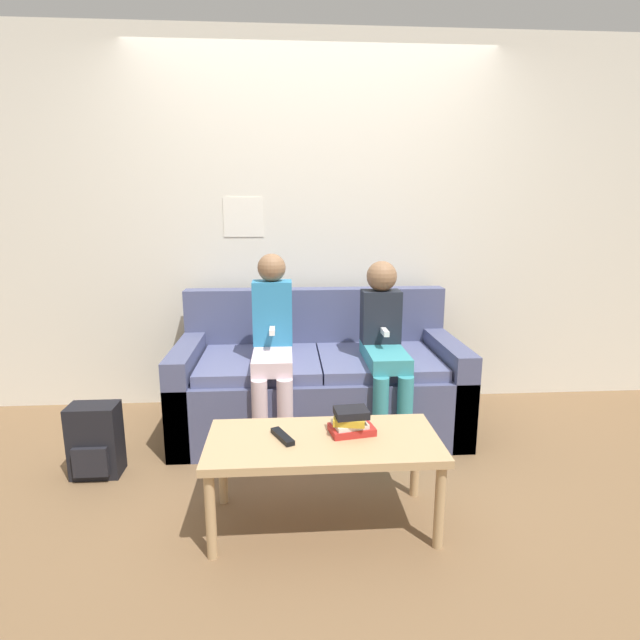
{
  "coord_description": "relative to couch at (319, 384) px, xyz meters",
  "views": [
    {
      "loc": [
        -0.2,
        -2.55,
        1.42
      ],
      "look_at": [
        0.0,
        0.41,
        0.76
      ],
      "focal_mm": 28.0,
      "sensor_mm": 36.0,
      "label": 1
    }
  ],
  "objects": [
    {
      "name": "wall_back",
      "position": [
        -0.0,
        0.52,
        1.0
      ],
      "size": [
        8.0,
        0.06,
        2.6
      ],
      "color": "silver",
      "rests_on": "ground_plane"
    },
    {
      "name": "person_left",
      "position": [
        -0.29,
        -0.2,
        0.35
      ],
      "size": [
        0.24,
        0.58,
        1.16
      ],
      "color": "silver",
      "rests_on": "ground_plane"
    },
    {
      "name": "backpack",
      "position": [
        -1.24,
        -0.54,
        -0.1
      ],
      "size": [
        0.26,
        0.19,
        0.4
      ],
      "color": "black",
      "rests_on": "ground_plane"
    },
    {
      "name": "book_stack",
      "position": [
        0.08,
        -1.01,
        0.18
      ],
      "size": [
        0.22,
        0.16,
        0.12
      ],
      "color": "red",
      "rests_on": "coffee_table"
    },
    {
      "name": "person_right",
      "position": [
        0.39,
        -0.2,
        0.34
      ],
      "size": [
        0.24,
        0.58,
        1.11
      ],
      "color": "teal",
      "rests_on": "ground_plane"
    },
    {
      "name": "ground_plane",
      "position": [
        0.0,
        -0.55,
        -0.3
      ],
      "size": [
        10.0,
        10.0,
        0.0
      ],
      "primitive_type": "plane",
      "color": "brown"
    },
    {
      "name": "coffee_table",
      "position": [
        -0.05,
        -1.06,
        0.08
      ],
      "size": [
        1.04,
        0.48,
        0.42
      ],
      "color": "tan",
      "rests_on": "ground_plane"
    },
    {
      "name": "tv_remote",
      "position": [
        -0.23,
        -1.05,
        0.14
      ],
      "size": [
        0.11,
        0.17,
        0.02
      ],
      "rotation": [
        0.0,
        0.0,
        0.45
      ],
      "color": "black",
      "rests_on": "coffee_table"
    },
    {
      "name": "couch",
      "position": [
        0.0,
        0.0,
        0.0
      ],
      "size": [
        1.8,
        0.86,
        0.88
      ],
      "color": "#4C5175",
      "rests_on": "ground_plane"
    }
  ]
}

